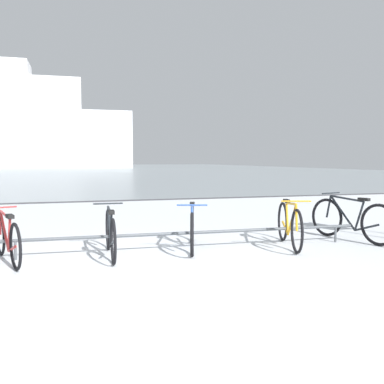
% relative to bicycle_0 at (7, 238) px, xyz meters
% --- Properties ---
extents(ground, '(80.00, 132.00, 0.08)m').
position_rel_bicycle_0_xyz_m(ground, '(1.61, 52.42, -0.38)').
color(ground, silver).
extents(bike_rack, '(5.80, 0.22, 0.31)m').
position_rel_bicycle_0_xyz_m(bike_rack, '(2.70, 0.03, -0.07)').
color(bike_rack, '#4C5156').
rests_on(bike_rack, ground).
extents(bicycle_0, '(0.64, 1.62, 0.74)m').
position_rel_bicycle_0_xyz_m(bicycle_0, '(0.00, 0.00, 0.00)').
color(bicycle_0, black).
rests_on(bicycle_0, ground).
extents(bicycle_1, '(0.46, 1.67, 0.76)m').
position_rel_bicycle_0_xyz_m(bicycle_1, '(1.43, -0.05, 0.01)').
color(bicycle_1, black).
rests_on(bicycle_1, ground).
extents(bicycle_2, '(0.63, 1.70, 0.77)m').
position_rel_bicycle_0_xyz_m(bicycle_2, '(2.74, 0.12, 0.01)').
color(bicycle_2, black).
rests_on(bicycle_2, ground).
extents(bicycle_3, '(0.61, 1.66, 0.81)m').
position_rel_bicycle_0_xyz_m(bicycle_3, '(4.33, -0.17, 0.03)').
color(bicycle_3, black).
rests_on(bicycle_3, ground).
extents(bicycle_4, '(0.61, 1.75, 0.83)m').
position_rel_bicycle_0_xyz_m(bicycle_4, '(5.66, 0.00, 0.03)').
color(bicycle_4, black).
rests_on(bicycle_4, ground).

